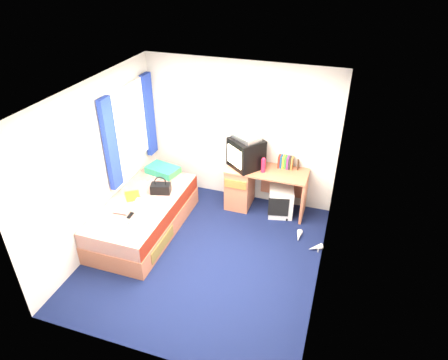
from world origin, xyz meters
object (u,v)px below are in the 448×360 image
(desk, at_px, (250,185))
(storage_cube, at_px, (281,202))
(water_bottle, at_px, (121,212))
(vcr, at_px, (247,137))
(magazine, at_px, (133,196))
(remote_control, at_px, (130,215))
(bed, at_px, (144,216))
(colour_swatch_fan, at_px, (130,222))
(handbag, at_px, (161,188))
(crt_tv, at_px, (246,153))
(pillow, at_px, (163,170))
(aerosol_can, at_px, (261,163))
(towel, at_px, (145,206))
(white_heels, at_px, (307,242))
(picture_frame, at_px, (298,165))
(pink_water_bottle, at_px, (263,166))

(desk, height_order, storage_cube, desk)
(storage_cube, bearing_deg, water_bottle, -156.88)
(vcr, distance_m, magazine, 1.99)
(desk, height_order, remote_control, desk)
(bed, relative_size, colour_swatch_fan, 9.09)
(handbag, distance_m, magazine, 0.44)
(bed, bearing_deg, storage_cube, 29.65)
(crt_tv, height_order, water_bottle, crt_tv)
(bed, xyz_separation_m, desk, (1.38, 1.17, 0.14))
(pillow, relative_size, aerosol_can, 2.65)
(towel, height_order, water_bottle, towel)
(desk, xyz_separation_m, aerosol_can, (0.16, 0.00, 0.44))
(water_bottle, bearing_deg, handbag, 66.39)
(aerosol_can, height_order, handbag, aerosol_can)
(storage_cube, bearing_deg, crt_tv, 160.46)
(handbag, xyz_separation_m, colour_swatch_fan, (-0.07, -0.83, -0.08))
(desk, height_order, white_heels, desk)
(picture_frame, xyz_separation_m, water_bottle, (-2.24, -1.75, -0.24))
(towel, bearing_deg, bed, 129.59)
(pillow, relative_size, white_heels, 1.21)
(pillow, bearing_deg, remote_control, -85.74)
(crt_tv, height_order, white_heels, crt_tv)
(vcr, height_order, handbag, vcr)
(bed, relative_size, water_bottle, 10.00)
(handbag, distance_m, water_bottle, 0.75)
(towel, xyz_separation_m, white_heels, (2.32, 0.63, -0.55))
(handbag, xyz_separation_m, magazine, (-0.37, -0.23, -0.08))
(desk, bearing_deg, pillow, -168.22)
(bed, height_order, towel, towel)
(aerosol_can, relative_size, magazine, 0.71)
(picture_frame, height_order, water_bottle, picture_frame)
(desk, distance_m, picture_frame, 0.86)
(pillow, distance_m, pink_water_bottle, 1.70)
(vcr, bearing_deg, white_heels, 2.90)
(towel, bearing_deg, picture_frame, 38.19)
(storage_cube, bearing_deg, vcr, 160.11)
(picture_frame, distance_m, magazine, 2.66)
(bed, height_order, remote_control, remote_control)
(pillow, height_order, handbag, handbag)
(pink_water_bottle, distance_m, towel, 1.94)
(picture_frame, relative_size, pink_water_bottle, 0.62)
(aerosol_can, bearing_deg, water_bottle, -137.19)
(pillow, relative_size, magazine, 1.88)
(storage_cube, bearing_deg, desk, 159.31)
(colour_swatch_fan, distance_m, white_heels, 2.61)
(aerosol_can, bearing_deg, storage_cube, -11.82)
(desk, bearing_deg, magazine, -145.23)
(bed, distance_m, picture_frame, 2.57)
(desk, bearing_deg, storage_cube, -8.23)
(pillow, distance_m, water_bottle, 1.25)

